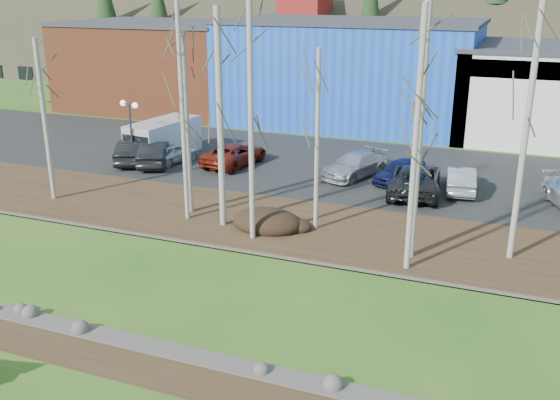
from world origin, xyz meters
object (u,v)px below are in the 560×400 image
at_px(car_0, 172,153).
at_px(car_5, 461,179).
at_px(car_1, 156,153).
at_px(car_2, 234,154).
at_px(car_4, 400,171).
at_px(car_8, 134,151).
at_px(street_lamp, 130,115).
at_px(car_3, 355,165).
at_px(van_grey, 161,139).
at_px(car_6, 415,179).

xyz_separation_m(car_0, car_5, (17.74, 0.67, 0.06)).
bearing_deg(car_1, car_2, 179.09).
xyz_separation_m(car_4, car_8, (-16.62, -1.91, 0.09)).
height_order(street_lamp, car_5, street_lamp).
relative_size(car_3, car_8, 1.05).
relative_size(car_5, van_grey, 0.75).
xyz_separation_m(car_2, van_grey, (-5.35, 0.11, 0.47)).
xyz_separation_m(car_5, car_6, (-2.29, -1.22, 0.10)).
relative_size(car_8, van_grey, 0.82).
height_order(street_lamp, car_4, street_lamp).
distance_m(car_6, van_grey, 16.95).
height_order(car_3, car_5, car_3).
relative_size(car_0, car_8, 0.81).
xyz_separation_m(car_3, car_6, (3.83, -1.88, 0.10)).
height_order(car_2, car_3, car_3).
bearing_deg(street_lamp, car_4, 28.18).
relative_size(car_2, car_8, 1.09).
relative_size(car_4, van_grey, 0.70).
xyz_separation_m(car_0, van_grey, (-1.42, 1.10, 0.54)).
xyz_separation_m(car_1, car_8, (-1.61, 0.00, 0.00)).
distance_m(street_lamp, van_grey, 3.26).
height_order(car_0, car_5, car_5).
relative_size(street_lamp, car_3, 0.84).
height_order(car_3, car_4, car_3).
bearing_deg(car_2, car_1, 29.32).
xyz_separation_m(car_6, van_grey, (-16.87, 1.65, 0.38)).
relative_size(street_lamp, van_grey, 0.72).
bearing_deg(car_2, street_lamp, 30.32).
height_order(car_2, car_5, car_2).
height_order(car_0, car_1, car_1).
distance_m(street_lamp, car_2, 6.82).
bearing_deg(car_6, car_0, -8.97).
relative_size(car_5, car_8, 0.92).
bearing_deg(street_lamp, car_2, 41.67).
relative_size(street_lamp, car_8, 0.88).
bearing_deg(street_lamp, car_0, 55.41).
xyz_separation_m(car_4, car_5, (3.41, -0.44, 0.02)).
bearing_deg(street_lamp, van_grey, 97.48).
xyz_separation_m(car_2, car_5, (13.81, -0.32, -0.00)).
xyz_separation_m(car_0, car_4, (14.33, 1.11, 0.03)).
bearing_deg(car_5, car_2, -8.57).
relative_size(street_lamp, car_1, 0.88).
distance_m(street_lamp, car_8, 2.52).
bearing_deg(car_8, car_3, 166.52).
relative_size(car_2, car_5, 1.19).
distance_m(car_4, car_5, 3.44).
relative_size(car_1, van_grey, 0.82).
relative_size(street_lamp, car_4, 1.02).
relative_size(street_lamp, car_6, 0.70).
xyz_separation_m(car_3, car_8, (-13.92, -2.14, 0.06)).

